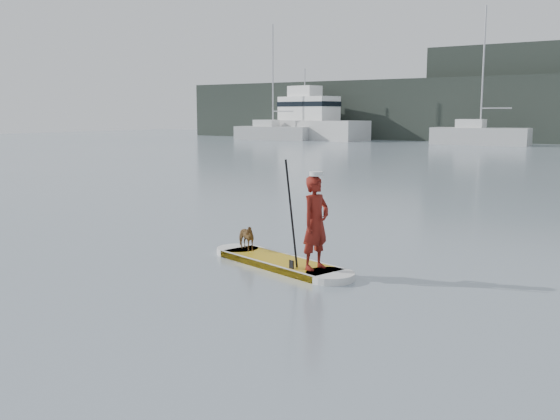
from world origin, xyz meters
The scene contains 10 objects.
ground centered at (0.00, 0.00, 0.00)m, with size 140.00×140.00×0.00m, color gray.
paddleboard centered at (-0.62, 0.73, 0.06)m, with size 3.20×1.49×0.12m.
paddler centered at (0.25, 0.48, 0.89)m, with size 0.56×0.37×1.55m, color maroon.
white_cap centered at (0.25, 0.48, 1.70)m, with size 0.22×0.22×0.07m, color silver.
dog centered at (-1.60, 1.01, 0.36)m, with size 0.26×0.58×0.49m, color brown.
paddle centered at (-0.09, 0.27, 0.80)m, with size 0.11×0.30×2.00m.
sailboat_a centered at (-30.17, 44.37, 0.79)m, with size 8.01×3.22×11.33m.
sailboat_c centered at (-9.82, 45.75, 0.85)m, with size 8.13×3.06×11.50m.
motor_yacht_b centered at (-26.90, 46.90, 2.01)m, with size 11.30×5.56×7.14m.
shore_building_west centered at (-10.00, 54.00, 4.50)m, with size 14.00×4.00×9.00m, color black.
Camera 1 is at (5.28, -8.27, 2.68)m, focal length 40.00 mm.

